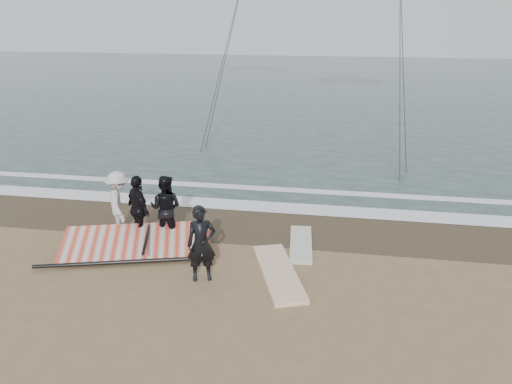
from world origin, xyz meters
The scene contains 10 objects.
ground centered at (0.00, 0.00, 0.00)m, with size 120.00×120.00×0.00m, color #8C704C.
sea centered at (0.00, 33.00, 0.01)m, with size 120.00×54.00×0.02m, color #233838.
wet_sand centered at (0.00, 4.50, 0.01)m, with size 120.00×2.80×0.01m, color #4C3D2B.
foam_near centered at (0.00, 5.90, 0.03)m, with size 120.00×0.90×0.01m, color white.
foam_far centered at (0.00, 7.60, 0.03)m, with size 120.00×0.45×0.01m, color white.
man_main centered at (-1.14, 1.17, 0.93)m, with size 0.68×0.44×1.86m, color black.
board_white centered at (0.62, 1.66, 0.06)m, with size 0.78×2.80×0.11m, color white.
board_cream centered at (1.02, 3.34, 0.05)m, with size 0.58×2.18×0.09m, color beige.
trio_cluster centered at (-3.46, 3.13, 0.93)m, with size 2.45×1.53×1.88m.
sail_rig centered at (-3.29, 2.38, 0.19)m, with size 4.29×2.69×0.50m.
Camera 1 is at (1.84, -8.90, 6.07)m, focal length 35.00 mm.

